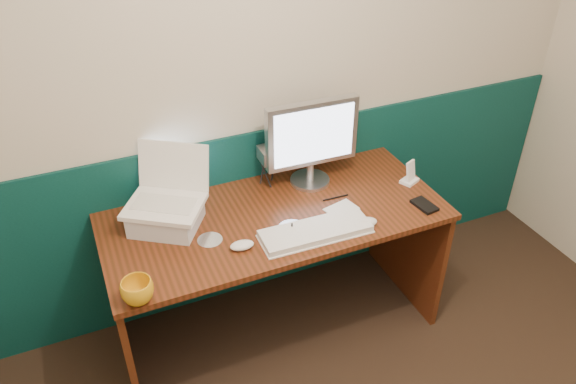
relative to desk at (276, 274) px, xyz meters
name	(u,v)px	position (x,y,z in m)	size (l,w,h in m)	color
back_wall	(272,81)	(0.14, 0.37, 0.88)	(3.50, 0.04, 2.50)	beige
wainscot	(275,209)	(0.14, 0.36, 0.12)	(3.48, 0.02, 1.00)	#072F2F
desk	(276,274)	(0.00, 0.00, 0.00)	(1.60, 0.70, 0.75)	#3A1C0A
laptop_riser	(166,217)	(-0.48, 0.11, 0.42)	(0.29, 0.24, 0.10)	silver
laptop	(161,182)	(-0.48, 0.11, 0.61)	(0.33, 0.25, 0.28)	white
monitor	(311,142)	(0.27, 0.19, 0.61)	(0.46, 0.13, 0.46)	#ADAEB2
keyboard	(316,232)	(0.11, -0.21, 0.39)	(0.50, 0.17, 0.03)	silver
mouse_right	(365,222)	(0.34, -0.24, 0.39)	(0.11, 0.07, 0.04)	silver
mouse_left	(242,245)	(-0.23, -0.17, 0.39)	(0.11, 0.06, 0.04)	white
mug	(138,291)	(-0.69, -0.31, 0.42)	(0.13, 0.13, 0.10)	gold
camcorder	(267,165)	(0.06, 0.26, 0.49)	(0.10, 0.14, 0.22)	#A3A3A7
cd_spindle	(292,230)	(0.02, -0.16, 0.39)	(0.13, 0.13, 0.03)	#AFB5C0
cd_loose_a	(210,240)	(-0.34, -0.06, 0.38)	(0.11, 0.11, 0.00)	silver
pen	(336,198)	(0.32, 0.01, 0.38)	(0.01, 0.01, 0.13)	black
papers	(341,209)	(0.30, -0.09, 0.38)	(0.15, 0.10, 0.00)	silver
dock	(409,181)	(0.73, -0.01, 0.38)	(0.09, 0.07, 0.02)	white
music_player	(411,171)	(0.73, -0.01, 0.44)	(0.06, 0.01, 0.10)	white
pda	(424,205)	(0.68, -0.22, 0.38)	(0.07, 0.13, 0.01)	black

